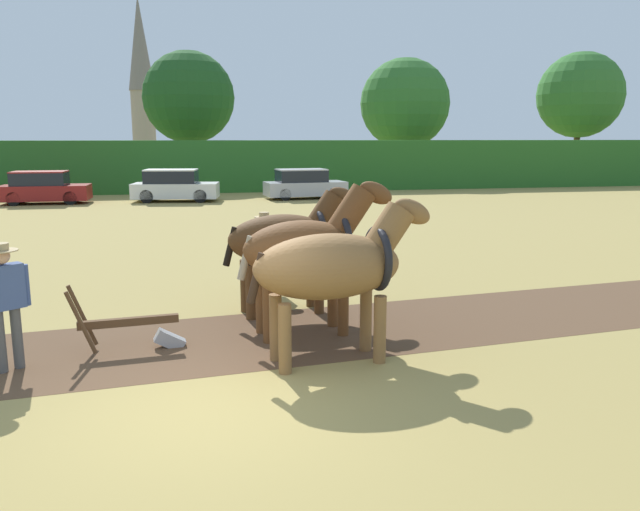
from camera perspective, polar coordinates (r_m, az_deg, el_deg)
The scene contains 16 objects.
ground_plane at distance 7.76m, azimuth -10.16°, elevation -13.49°, with size 240.00×240.00×0.00m, color #998447.
plowed_furrow_strip at distance 10.04m, azimuth -25.14°, elevation -8.66°, with size 27.42×2.86×0.01m, color brown.
hedgerow at distance 37.26m, azimuth -11.32°, elevation 7.99°, with size 76.76×1.78×2.98m, color #286023.
tree_center_left at distance 42.98m, azimuth -11.91°, elevation 13.96°, with size 5.97×5.97×8.72m.
tree_center at distance 45.99m, azimuth 7.78°, elevation 13.59°, with size 6.35×6.35×8.69m.
tree_center_right at distance 50.08m, azimuth 22.69°, elevation 13.36°, with size 6.08×6.08×9.19m.
church_spire at distance 74.04m, azimuth -16.02°, elevation 15.33°, with size 2.81×2.81×18.27m.
draft_horse_lead_left at distance 8.74m, azimuth 1.37°, elevation -0.98°, with size 2.78×1.20×2.39m.
draft_horse_lead_right at distance 9.97m, azimuth -1.03°, elevation 0.71°, with size 2.66×1.16×2.54m.
draft_horse_trail_left at distance 11.24m, azimuth -3.02°, elevation 1.53°, with size 2.60×1.13×2.35m.
plow at distance 9.84m, azimuth -16.27°, elevation -6.48°, with size 1.70×0.51×1.13m.
farmer_at_plow at distance 9.46m, azimuth -26.89°, elevation -3.32°, with size 0.56×0.47×1.78m.
farmer_beside_team at distance 12.98m, azimuth -5.10°, elevation 0.93°, with size 0.41×0.59×1.65m.
parked_car_left at distance 32.98m, azimuth -23.95°, elevation 5.65°, with size 4.08×1.76×1.56m.
parked_car_center_left at distance 32.11m, azimuth -13.17°, elevation 6.20°, with size 4.37×2.34×1.59m.
parked_car_center at distance 32.74m, azimuth -1.47°, elevation 6.51°, with size 4.32×2.18×1.54m.
Camera 1 is at (-0.06, -7.08, 3.17)m, focal length 35.00 mm.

